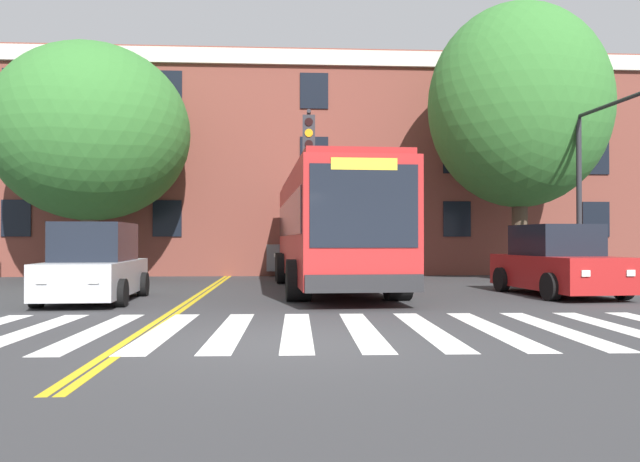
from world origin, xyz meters
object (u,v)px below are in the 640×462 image
car_silver_near_lane (95,266)px  street_tree_curbside_large (519,106)px  street_tree_curbside_small (91,133)px  traffic_light_overhead (308,168)px  car_red_far_lane (557,263)px  city_bus (330,227)px  traffic_light_near_corner (606,156)px  car_grey_behind_bus (293,249)px

car_silver_near_lane → street_tree_curbside_large: bearing=26.8°
street_tree_curbside_small → traffic_light_overhead: bearing=-22.6°
car_silver_near_lane → car_red_far_lane: bearing=4.6°
city_bus → traffic_light_near_corner: bearing=-7.0°
city_bus → car_silver_near_lane: size_ratio=2.67×
traffic_light_near_corner → street_tree_curbside_large: street_tree_curbside_large is taller
car_grey_behind_bus → traffic_light_overhead: 8.02m
city_bus → car_silver_near_lane: (-5.68, -3.18, -0.96)m
car_silver_near_lane → city_bus: bearing=29.3°
city_bus → car_red_far_lane: city_bus is taller
city_bus → traffic_light_overhead: size_ratio=2.12×
car_grey_behind_bus → street_tree_curbside_small: bearing=-147.1°
car_grey_behind_bus → traffic_light_overhead: traffic_light_overhead is taller
city_bus → car_red_far_lane: 6.16m
city_bus → car_red_far_lane: size_ratio=2.52×
car_red_far_lane → traffic_light_near_corner: size_ratio=0.78×
street_tree_curbside_large → street_tree_curbside_small: size_ratio=1.17×
car_red_far_lane → traffic_light_near_corner: 3.82m
city_bus → car_silver_near_lane: city_bus is taller
car_silver_near_lane → car_grey_behind_bus: size_ratio=0.81×
traffic_light_overhead → street_tree_curbside_large: size_ratio=0.55×
car_grey_behind_bus → car_silver_near_lane: bearing=-112.2°
traffic_light_overhead → street_tree_curbside_large: 8.05m
car_red_far_lane → car_grey_behind_bus: size_ratio=0.85×
car_red_far_lane → traffic_light_overhead: bearing=153.2°
car_red_far_lane → traffic_light_overhead: (-6.24, 3.16, 2.75)m
traffic_light_overhead → street_tree_curbside_large: street_tree_curbside_large is taller
car_silver_near_lane → street_tree_curbside_small: street_tree_curbside_small is taller
car_red_far_lane → car_grey_behind_bus: bearing=121.4°
car_silver_near_lane → street_tree_curbside_large: street_tree_curbside_large is taller
street_tree_curbside_small → city_bus: bearing=-26.4°
street_tree_curbside_small → car_red_far_lane: bearing=-24.6°
car_silver_near_lane → car_grey_behind_bus: (4.77, 11.66, 0.18)m
city_bus → traffic_light_near_corner: 7.98m
car_silver_near_lane → street_tree_curbside_small: bearing=107.6°
car_silver_near_lane → traffic_light_overhead: (5.08, 4.06, 2.74)m
traffic_light_near_corner → street_tree_curbside_large: size_ratio=0.59×
car_grey_behind_bus → street_tree_curbside_large: street_tree_curbside_large is taller
car_silver_near_lane → traffic_light_near_corner: 13.86m
city_bus → street_tree_curbside_small: size_ratio=1.36×
car_grey_behind_bus → street_tree_curbside_large: bearing=-35.1°
street_tree_curbside_large → traffic_light_overhead: bearing=-163.3°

